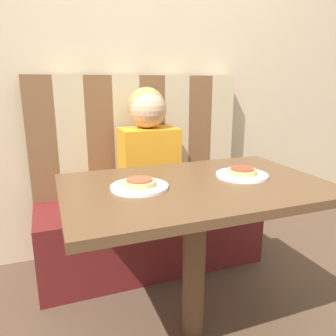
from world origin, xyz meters
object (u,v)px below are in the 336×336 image
(pizza_left, at_px, (139,182))
(pizza_right, at_px, (242,171))
(plate_left, at_px, (139,187))
(plate_right, at_px, (242,175))
(person, at_px, (148,143))

(pizza_left, xyz_separation_m, pizza_right, (0.47, 0.00, 0.00))
(plate_left, xyz_separation_m, plate_right, (0.47, 0.00, 0.00))
(plate_right, bearing_deg, plate_left, 180.00)
(pizza_left, bearing_deg, plate_right, 0.00)
(person, relative_size, pizza_right, 5.15)
(plate_left, height_order, pizza_left, pizza_left)
(plate_right, bearing_deg, person, 110.32)
(plate_left, distance_m, plate_right, 0.47)
(pizza_right, bearing_deg, pizza_left, 180.00)
(plate_left, distance_m, pizza_left, 0.02)
(plate_left, bearing_deg, plate_right, 0.00)
(plate_right, distance_m, pizza_left, 0.47)
(plate_right, xyz_separation_m, pizza_left, (-0.47, 0.00, 0.02))
(plate_left, relative_size, plate_right, 1.00)
(plate_right, bearing_deg, pizza_left, 180.00)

